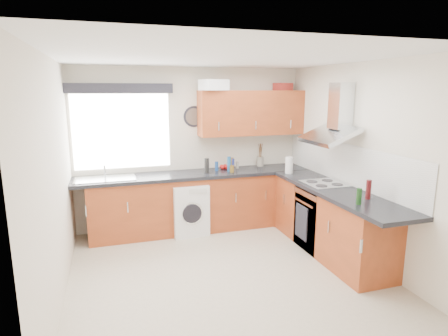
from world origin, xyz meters
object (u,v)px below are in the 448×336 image
object	(u,v)px
upper_cabinets	(251,113)
washing_machine	(188,208)
extractor_hood	(335,120)
oven	(322,218)

from	to	relation	value
upper_cabinets	washing_machine	distance (m)	1.80
extractor_hood	washing_machine	xyz separation A→B (m)	(-1.75, 1.10, -1.38)
upper_cabinets	washing_machine	size ratio (longest dim) A/B	2.19
upper_cabinets	washing_machine	xyz separation A→B (m)	(-1.10, -0.23, -1.41)
upper_cabinets	washing_machine	bearing A→B (deg)	-168.44
washing_machine	upper_cabinets	bearing A→B (deg)	8.41
upper_cabinets	washing_machine	world-z (taller)	upper_cabinets
oven	extractor_hood	world-z (taller)	extractor_hood
oven	upper_cabinets	world-z (taller)	upper_cabinets
oven	extractor_hood	bearing A→B (deg)	-0.00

